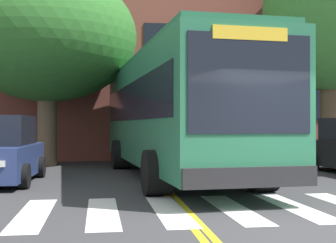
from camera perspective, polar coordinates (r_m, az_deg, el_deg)
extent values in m
plane|color=#38383A|center=(7.46, 19.03, -12.13)|extent=(120.00, 120.00, 0.00)
cube|color=white|center=(8.40, -16.10, -10.79)|extent=(0.60, 3.06, 0.01)
cube|color=white|center=(8.33, -7.96, -10.89)|extent=(0.60, 3.06, 0.01)
cube|color=white|center=(8.42, 0.16, -10.78)|extent=(0.60, 3.06, 0.01)
cube|color=white|center=(8.67, 7.95, -10.47)|extent=(0.60, 3.06, 0.01)
cube|color=white|center=(9.07, 15.16, -10.02)|extent=(0.60, 3.06, 0.01)
cube|color=gold|center=(22.34, -4.07, -4.30)|extent=(0.12, 36.00, 0.01)
cube|color=gold|center=(22.35, -3.66, -4.30)|extent=(0.12, 36.00, 0.01)
cube|color=#28704C|center=(13.86, 0.58, 1.13)|extent=(3.68, 11.83, 2.93)
cube|color=black|center=(14.22, 5.61, 2.28)|extent=(1.08, 10.66, 1.06)
cube|color=black|center=(13.62, -4.67, 2.39)|extent=(1.08, 10.66, 1.06)
cube|color=black|center=(8.33, 10.03, 4.59)|extent=(2.28, 0.25, 1.76)
cube|color=yellow|center=(8.44, 10.03, 10.55)|extent=(1.40, 0.17, 0.24)
cube|color=#232326|center=(8.32, 10.12, -6.72)|extent=(2.49, 0.35, 0.36)
cube|color=#246444|center=(13.98, 0.58, 7.48)|extent=(3.48, 11.35, 0.16)
cylinder|color=black|center=(10.87, 11.38, -5.82)|extent=(0.65, 1.03, 0.98)
cylinder|color=black|center=(10.12, -1.35, -6.24)|extent=(0.65, 1.03, 0.98)
cylinder|color=black|center=(16.72, 2.54, -3.93)|extent=(0.65, 1.03, 0.98)
cylinder|color=black|center=(16.24, -5.77, -4.03)|extent=(0.65, 1.03, 0.98)
cube|color=white|center=(10.96, -19.75, -4.88)|extent=(0.20, 0.04, 0.14)
cylinder|color=black|center=(11.66, -17.11, -6.39)|extent=(0.23, 0.60, 0.60)
cylinder|color=black|center=(14.03, -15.26, -5.38)|extent=(0.23, 0.60, 0.60)
cylinder|color=black|center=(16.39, 17.20, -4.55)|extent=(0.24, 0.67, 0.66)
cylinder|color=brown|center=(19.68, 18.95, 0.09)|extent=(0.62, 0.62, 3.36)
ellipsoid|color=#428438|center=(20.21, 18.92, 12.69)|extent=(6.93, 6.81, 6.42)
cylinder|color=brown|center=(17.84, -14.51, -0.87)|extent=(0.71, 0.71, 2.74)
ellipsoid|color=#2D6B28|center=(18.13, -14.49, 10.01)|extent=(7.11, 7.00, 4.83)
cube|color=brown|center=(25.02, -2.54, 7.26)|extent=(36.32, 9.89, 9.71)
cube|color=black|center=(19.87, -1.36, 2.21)|extent=(1.10, 0.06, 1.40)
cube|color=black|center=(21.84, 17.97, 2.00)|extent=(1.10, 0.06, 1.40)
cube|color=black|center=(20.18, -1.36, 9.95)|extent=(1.10, 0.06, 1.40)
cube|color=black|center=(22.12, 17.95, 9.05)|extent=(1.10, 0.06, 1.40)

